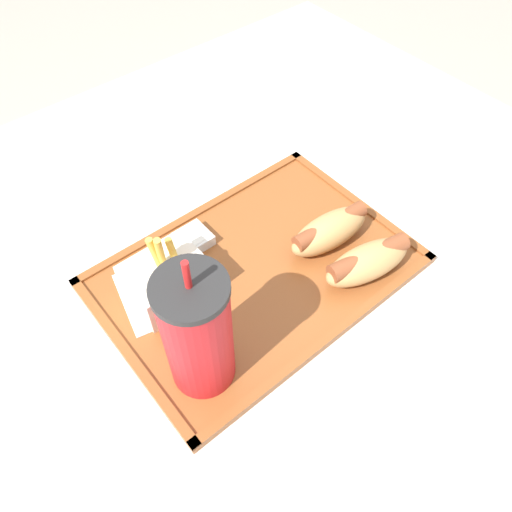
% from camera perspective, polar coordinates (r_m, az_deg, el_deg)
% --- Properties ---
extents(ground_plane, '(8.00, 8.00, 0.00)m').
position_cam_1_polar(ground_plane, '(1.39, 2.21, -21.67)').
color(ground_plane, '#ADA393').
extents(dining_table, '(1.15, 1.17, 0.78)m').
position_cam_1_polar(dining_table, '(1.03, 2.89, -15.40)').
color(dining_table, beige).
rests_on(dining_table, ground_plane).
extents(food_tray, '(0.41, 0.29, 0.01)m').
position_cam_1_polar(food_tray, '(0.68, -0.00, -1.80)').
color(food_tray, brown).
rests_on(food_tray, dining_table).
extents(paper_napkin, '(0.15, 0.13, 0.00)m').
position_cam_1_polar(paper_napkin, '(0.67, -9.90, -3.60)').
color(paper_napkin, white).
rests_on(paper_napkin, food_tray).
extents(soda_cup, '(0.08, 0.08, 0.21)m').
position_cam_1_polar(soda_cup, '(0.53, -6.71, -8.72)').
color(soda_cup, red).
rests_on(soda_cup, food_tray).
extents(hot_dog_far, '(0.13, 0.07, 0.05)m').
position_cam_1_polar(hot_dog_far, '(0.67, 12.63, -0.60)').
color(hot_dog_far, tan).
rests_on(hot_dog_far, food_tray).
extents(hot_dog_near, '(0.13, 0.06, 0.05)m').
position_cam_1_polar(hot_dog_near, '(0.70, 8.39, 2.92)').
color(hot_dog_near, tan).
rests_on(hot_dog_near, food_tray).
extents(fries_carton, '(0.10, 0.08, 0.11)m').
position_cam_1_polar(fries_carton, '(0.64, -10.13, -2.60)').
color(fries_carton, silver).
rests_on(fries_carton, food_tray).
extents(sauce_cup_mayo, '(0.05, 0.05, 0.02)m').
position_cam_1_polar(sauce_cup_mayo, '(0.71, -7.16, 2.01)').
color(sauce_cup_mayo, silver).
rests_on(sauce_cup_mayo, food_tray).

